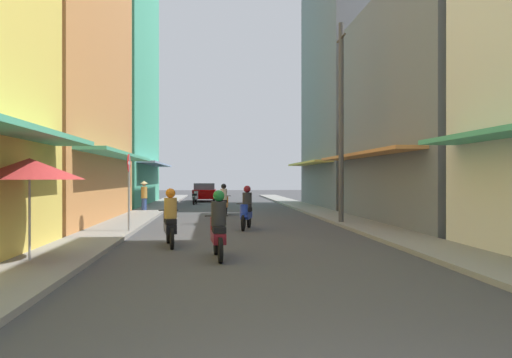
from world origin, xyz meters
TOP-DOWN VIEW (x-y plane):
  - ground_plane at (0.00, 20.82)m, footprint 109.19×109.19m
  - sidewalk_left at (-4.57, 20.82)m, footprint 1.73×57.63m
  - sidewalk_right at (4.57, 20.82)m, footprint 1.73×57.63m
  - building_left_mid at (-8.43, 18.28)m, footprint 7.05×12.29m
  - building_left_far at (-8.43, 31.78)m, footprint 7.05×12.90m
  - building_right_mid at (8.43, 16.79)m, footprint 7.05×11.68m
  - building_right_far at (8.43, 28.56)m, footprint 7.05×10.70m
  - motorbike_blue at (0.11, 15.01)m, footprint 0.65×1.78m
  - motorbike_black at (-2.26, 10.55)m, footprint 0.58×1.80m
  - motorbike_silver at (-2.34, 32.61)m, footprint 0.55×1.81m
  - motorbike_maroon at (-0.98, 8.31)m, footprint 0.55×1.81m
  - motorbike_orange at (-0.54, 22.04)m, footprint 0.58×1.80m
  - parked_car at (-1.76, 37.37)m, footprint 1.83×4.13m
  - pedestrian_midway at (-4.83, 24.70)m, footprint 0.44×0.44m
  - vendor_umbrella at (-4.95, 7.71)m, footprint 2.27×2.27m
  - utility_pole at (3.96, 16.38)m, footprint 0.20×1.20m
  - street_sign_no_entry at (-3.86, 13.67)m, footprint 0.07×0.60m

SIDE VIEW (x-z plane):
  - ground_plane at x=0.00m, z-range 0.00..0.00m
  - sidewalk_left at x=-4.57m, z-range 0.00..0.12m
  - sidewalk_right at x=4.57m, z-range 0.00..0.12m
  - motorbike_silver at x=-2.34m, z-range 0.02..0.99m
  - motorbike_blue at x=0.11m, z-range -0.09..1.49m
  - motorbike_black at x=-2.26m, z-range -0.09..1.49m
  - motorbike_maroon at x=-0.98m, z-range -0.09..1.49m
  - motorbike_orange at x=-0.54m, z-range -0.09..1.49m
  - parked_car at x=-1.76m, z-range 0.01..1.46m
  - pedestrian_midway at x=-4.83m, z-range 0.11..1.82m
  - street_sign_no_entry at x=-3.86m, z-range 0.39..3.04m
  - vendor_umbrella at x=-4.95m, z-range 0.91..3.18m
  - utility_pole at x=3.96m, z-range 0.08..8.07m
  - building_right_mid at x=8.43m, z-range 0.00..9.23m
  - building_right_far at x=8.43m, z-range -0.01..15.16m
  - building_left_mid at x=-8.43m, z-range -0.01..15.19m
  - building_left_far at x=-8.43m, z-range -0.01..17.51m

